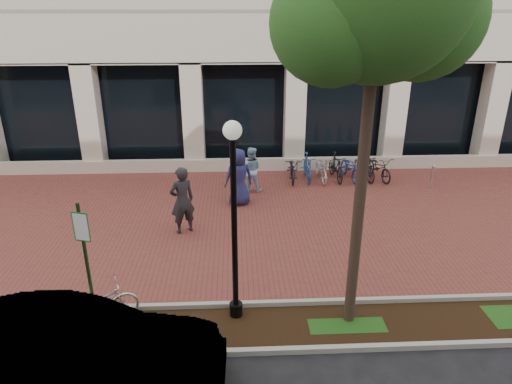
{
  "coord_description": "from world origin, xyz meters",
  "views": [
    {
      "loc": [
        -0.38,
        -12.89,
        6.18
      ],
      "look_at": [
        0.2,
        -0.8,
        1.22
      ],
      "focal_mm": 32.0,
      "sensor_mm": 36.0,
      "label": 1
    }
  ],
  "objects_px": {
    "lamppost": "(234,214)",
    "pedestrian_mid": "(251,170)",
    "bollard": "(432,176)",
    "parking_sign": "(85,251)",
    "street_tree": "(381,0)",
    "pedestrian_left": "(182,200)",
    "bike_rack_cluster": "(336,168)",
    "sedan_near_curb": "(68,364)",
    "locked_bicycle": "(96,305)",
    "pedestrian_right": "(239,177)"
  },
  "relations": [
    {
      "from": "parking_sign",
      "to": "locked_bicycle",
      "type": "height_order",
      "value": "parking_sign"
    },
    {
      "from": "street_tree",
      "to": "bollard",
      "type": "bearing_deg",
      "value": 56.99
    },
    {
      "from": "locked_bicycle",
      "to": "pedestrian_mid",
      "type": "xyz_separation_m",
      "value": [
        3.48,
        7.2,
        0.36
      ]
    },
    {
      "from": "parking_sign",
      "to": "lamppost",
      "type": "height_order",
      "value": "lamppost"
    },
    {
      "from": "lamppost",
      "to": "street_tree",
      "type": "xyz_separation_m",
      "value": [
        2.44,
        -0.23,
        3.85
      ]
    },
    {
      "from": "street_tree",
      "to": "locked_bicycle",
      "type": "height_order",
      "value": "street_tree"
    },
    {
      "from": "street_tree",
      "to": "bike_rack_cluster",
      "type": "height_order",
      "value": "street_tree"
    },
    {
      "from": "locked_bicycle",
      "to": "bollard",
      "type": "bearing_deg",
      "value": -75.8
    },
    {
      "from": "bollard",
      "to": "bike_rack_cluster",
      "type": "xyz_separation_m",
      "value": [
        -3.3,
        1.07,
        0.01
      ]
    },
    {
      "from": "pedestrian_left",
      "to": "locked_bicycle",
      "type": "bearing_deg",
      "value": 43.22
    },
    {
      "from": "locked_bicycle",
      "to": "pedestrian_mid",
      "type": "relative_size",
      "value": 1.07
    },
    {
      "from": "locked_bicycle",
      "to": "bike_rack_cluster",
      "type": "relative_size",
      "value": 0.42
    },
    {
      "from": "bike_rack_cluster",
      "to": "sedan_near_curb",
      "type": "xyz_separation_m",
      "value": [
        -6.57,
        -10.32,
        0.35
      ]
    },
    {
      "from": "pedestrian_right",
      "to": "bike_rack_cluster",
      "type": "xyz_separation_m",
      "value": [
        3.71,
        2.16,
        -0.48
      ]
    },
    {
      "from": "lamppost",
      "to": "sedan_near_curb",
      "type": "xyz_separation_m",
      "value": [
        -2.71,
        -2.21,
        -1.58
      ]
    },
    {
      "from": "locked_bicycle",
      "to": "sedan_near_curb",
      "type": "distance_m",
      "value": 2.14
    },
    {
      "from": "pedestrian_mid",
      "to": "parking_sign",
      "type": "bearing_deg",
      "value": 73.45
    },
    {
      "from": "lamppost",
      "to": "bike_rack_cluster",
      "type": "distance_m",
      "value": 9.18
    },
    {
      "from": "bike_rack_cluster",
      "to": "sedan_near_curb",
      "type": "distance_m",
      "value": 12.24
    },
    {
      "from": "pedestrian_right",
      "to": "sedan_near_curb",
      "type": "bearing_deg",
      "value": 54.33
    },
    {
      "from": "sedan_near_curb",
      "to": "bollard",
      "type": "bearing_deg",
      "value": -45.4
    },
    {
      "from": "lamppost",
      "to": "bollard",
      "type": "height_order",
      "value": "lamppost"
    },
    {
      "from": "street_tree",
      "to": "pedestrian_mid",
      "type": "relative_size",
      "value": 4.92
    },
    {
      "from": "street_tree",
      "to": "locked_bicycle",
      "type": "relative_size",
      "value": 4.61
    },
    {
      "from": "locked_bicycle",
      "to": "bike_rack_cluster",
      "type": "xyz_separation_m",
      "value": [
        6.75,
        8.22,
        0.02
      ]
    },
    {
      "from": "bollard",
      "to": "pedestrian_left",
      "type": "bearing_deg",
      "value": -160.59
    },
    {
      "from": "street_tree",
      "to": "bike_rack_cluster",
      "type": "bearing_deg",
      "value": 80.34
    },
    {
      "from": "street_tree",
      "to": "pedestrian_mid",
      "type": "height_order",
      "value": "street_tree"
    },
    {
      "from": "lamppost",
      "to": "pedestrian_right",
      "type": "relative_size",
      "value": 2.22
    },
    {
      "from": "parking_sign",
      "to": "bollard",
      "type": "height_order",
      "value": "parking_sign"
    },
    {
      "from": "street_tree",
      "to": "pedestrian_left",
      "type": "distance_m",
      "value": 7.8
    },
    {
      "from": "lamppost",
      "to": "pedestrian_mid",
      "type": "distance_m",
      "value": 7.29
    },
    {
      "from": "bollard",
      "to": "sedan_near_curb",
      "type": "bearing_deg",
      "value": -136.87
    },
    {
      "from": "pedestrian_right",
      "to": "pedestrian_mid",
      "type": "bearing_deg",
      "value": -127.32
    },
    {
      "from": "locked_bicycle",
      "to": "sedan_near_curb",
      "type": "xyz_separation_m",
      "value": [
        0.18,
        -2.1,
        0.37
      ]
    },
    {
      "from": "street_tree",
      "to": "pedestrian_right",
      "type": "bearing_deg",
      "value": 110.38
    },
    {
      "from": "locked_bicycle",
      "to": "bollard",
      "type": "distance_m",
      "value": 12.33
    },
    {
      "from": "parking_sign",
      "to": "bike_rack_cluster",
      "type": "xyz_separation_m",
      "value": [
        6.81,
        8.18,
        -1.24
      ]
    },
    {
      "from": "lamppost",
      "to": "bike_rack_cluster",
      "type": "xyz_separation_m",
      "value": [
        3.86,
        8.1,
        -1.93
      ]
    },
    {
      "from": "parking_sign",
      "to": "pedestrian_right",
      "type": "distance_m",
      "value": 6.82
    },
    {
      "from": "locked_bicycle",
      "to": "pedestrian_left",
      "type": "distance_m",
      "value": 4.36
    },
    {
      "from": "street_tree",
      "to": "bike_rack_cluster",
      "type": "xyz_separation_m",
      "value": [
        1.42,
        8.33,
        -5.78
      ]
    },
    {
      "from": "street_tree",
      "to": "pedestrian_mid",
      "type": "bearing_deg",
      "value": 104.2
    },
    {
      "from": "pedestrian_left",
      "to": "bike_rack_cluster",
      "type": "bearing_deg",
      "value": -170.39
    },
    {
      "from": "locked_bicycle",
      "to": "pedestrian_left",
      "type": "relative_size",
      "value": 0.86
    },
    {
      "from": "locked_bicycle",
      "to": "sedan_near_curb",
      "type": "relative_size",
      "value": 0.35
    },
    {
      "from": "lamppost",
      "to": "pedestrian_mid",
      "type": "xyz_separation_m",
      "value": [
        0.59,
        7.09,
        -1.59
      ]
    },
    {
      "from": "parking_sign",
      "to": "bike_rack_cluster",
      "type": "distance_m",
      "value": 10.72
    },
    {
      "from": "bollard",
      "to": "bike_rack_cluster",
      "type": "bearing_deg",
      "value": 161.94
    },
    {
      "from": "street_tree",
      "to": "pedestrian_mid",
      "type": "distance_m",
      "value": 9.3
    }
  ]
}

